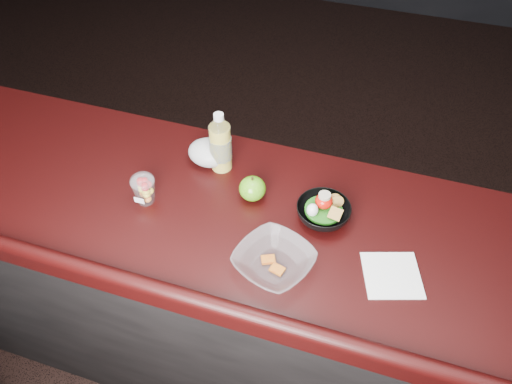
{
  "coord_description": "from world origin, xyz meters",
  "views": [
    {
      "loc": [
        0.44,
        -0.69,
        2.22
      ],
      "look_at": [
        0.11,
        0.33,
        1.1
      ],
      "focal_mm": 35.0,
      "sensor_mm": 36.0,
      "label": 1
    }
  ],
  "objects_px": {
    "fruit_cup": "(144,188)",
    "takeout_bowl": "(274,261)",
    "lemonade_bottle": "(221,146)",
    "snack_bowl": "(323,211)",
    "green_apple": "(252,189)"
  },
  "relations": [
    {
      "from": "green_apple",
      "to": "snack_bowl",
      "type": "relative_size",
      "value": 0.45
    },
    {
      "from": "lemonade_bottle",
      "to": "snack_bowl",
      "type": "height_order",
      "value": "lemonade_bottle"
    },
    {
      "from": "snack_bowl",
      "to": "fruit_cup",
      "type": "bearing_deg",
      "value": -169.56
    },
    {
      "from": "fruit_cup",
      "to": "green_apple",
      "type": "height_order",
      "value": "fruit_cup"
    },
    {
      "from": "fruit_cup",
      "to": "green_apple",
      "type": "distance_m",
      "value": 0.35
    },
    {
      "from": "takeout_bowl",
      "to": "lemonade_bottle",
      "type": "bearing_deg",
      "value": 129.92
    },
    {
      "from": "lemonade_bottle",
      "to": "takeout_bowl",
      "type": "relative_size",
      "value": 0.8
    },
    {
      "from": "lemonade_bottle",
      "to": "snack_bowl",
      "type": "distance_m",
      "value": 0.41
    },
    {
      "from": "lemonade_bottle",
      "to": "green_apple",
      "type": "xyz_separation_m",
      "value": [
        0.15,
        -0.11,
        -0.06
      ]
    },
    {
      "from": "lemonade_bottle",
      "to": "takeout_bowl",
      "type": "height_order",
      "value": "lemonade_bottle"
    },
    {
      "from": "snack_bowl",
      "to": "green_apple",
      "type": "bearing_deg",
      "value": 175.89
    },
    {
      "from": "fruit_cup",
      "to": "takeout_bowl",
      "type": "bearing_deg",
      "value": -14.61
    },
    {
      "from": "fruit_cup",
      "to": "snack_bowl",
      "type": "relative_size",
      "value": 0.55
    },
    {
      "from": "snack_bowl",
      "to": "takeout_bowl",
      "type": "height_order",
      "value": "snack_bowl"
    },
    {
      "from": "lemonade_bottle",
      "to": "takeout_bowl",
      "type": "bearing_deg",
      "value": -50.08
    }
  ]
}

